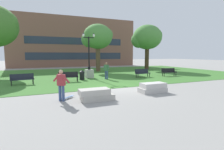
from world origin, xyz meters
name	(u,v)px	position (x,y,z in m)	size (l,w,h in m)	color
ground_plane	(118,88)	(0.00, 0.00, 0.00)	(140.00, 140.00, 0.00)	gray
grass_lawn	(85,74)	(0.00, 10.00, 0.01)	(40.00, 20.00, 0.02)	#3D752D
concrete_block_center	(96,95)	(-2.56, -2.65, 0.31)	(1.90, 0.90, 0.64)	#B2ADA3
concrete_block_left	(153,88)	(1.54, -2.22, 0.31)	(1.80, 0.90, 0.64)	#BCB7B2
person_skateboarder	(61,83)	(-4.33, -2.11, 0.97)	(0.80, 1.08, 1.71)	#384C7A
skateboard	(67,97)	(-3.99, -1.75, 0.09)	(0.90, 0.82, 0.14)	#2D4C75
park_bench_near_left	(68,76)	(-2.93, 4.54, 0.54)	(1.84, 0.71, 0.90)	black
park_bench_near_right	(142,73)	(5.08, 4.58, 0.54)	(1.85, 0.74, 0.90)	#1E232D
park_bench_far_left	(169,72)	(8.54, 4.35, 0.54)	(1.84, 0.68, 0.90)	black
park_bench_far_right	(22,79)	(-6.71, 4.38, 0.54)	(1.85, 0.74, 0.90)	#1E232D
lamp_post_left	(89,69)	(-0.45, 6.33, 0.99)	(1.32, 0.80, 4.75)	#ADA89E
tree_far_left	(97,37)	(2.69, 12.97, 5.01)	(4.44, 4.23, 6.89)	brown
tree_near_left	(147,38)	(11.21, 12.93, 5.25)	(4.93, 4.69, 7.32)	#42301E
trash_bin	(82,75)	(-1.48, 5.29, 0.50)	(0.49, 0.49, 0.96)	black
person_bystander_near_lawn	(106,70)	(0.90, 4.72, 0.98)	(0.48, 0.65, 1.71)	#384C7A
building_facade_distant	(77,42)	(2.05, 24.50, 5.05)	(25.77, 1.03, 10.11)	brown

